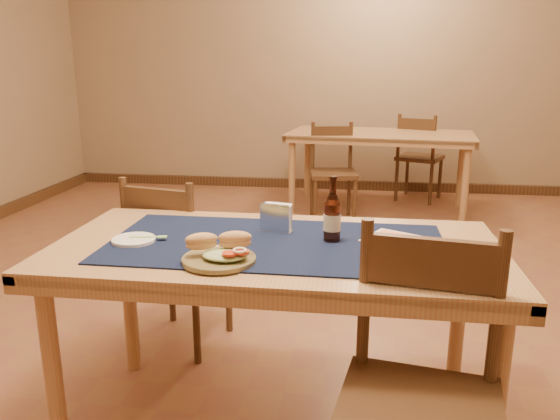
# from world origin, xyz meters

# --- Properties ---
(room) EXTENTS (6.04, 7.04, 2.84)m
(room) POSITION_xyz_m (0.00, 0.00, 1.40)
(room) COLOR brown
(room) RESTS_ON ground
(main_table) EXTENTS (1.60, 0.80, 0.75)m
(main_table) POSITION_xyz_m (0.00, -0.80, 0.67)
(main_table) COLOR #AB8550
(main_table) RESTS_ON ground
(placemat) EXTENTS (1.20, 0.60, 0.01)m
(placemat) POSITION_xyz_m (0.00, -0.80, 0.75)
(placemat) COLOR #0F1B38
(placemat) RESTS_ON main_table
(baseboard) EXTENTS (6.00, 7.00, 0.10)m
(baseboard) POSITION_xyz_m (0.00, 0.00, 0.05)
(baseboard) COLOR #492F1A
(baseboard) RESTS_ON ground
(back_table) EXTENTS (1.80, 1.06, 0.75)m
(back_table) POSITION_xyz_m (0.50, 2.62, 0.67)
(back_table) COLOR #AB8550
(back_table) RESTS_ON ground
(chair_main_far) EXTENTS (0.48, 0.48, 0.88)m
(chair_main_far) POSITION_xyz_m (-0.58, -0.23, 0.46)
(chair_main_far) COLOR #492F1A
(chair_main_far) RESTS_ON ground
(chair_main_near) EXTENTS (0.50, 0.50, 0.94)m
(chair_main_near) POSITION_xyz_m (0.47, -1.29, 0.49)
(chair_main_near) COLOR #492F1A
(chair_main_near) RESTS_ON ground
(chair_back_near) EXTENTS (0.46, 0.46, 0.87)m
(chair_back_near) POSITION_xyz_m (0.07, 2.20, 0.45)
(chair_back_near) COLOR #492F1A
(chair_back_near) RESTS_ON ground
(chair_back_far) EXTENTS (0.54, 0.54, 0.90)m
(chair_back_far) POSITION_xyz_m (0.91, 3.04, 0.47)
(chair_back_far) COLOR #492F1A
(chair_back_far) RESTS_ON ground
(sandwich_plate) EXTENTS (0.24, 0.24, 0.09)m
(sandwich_plate) POSITION_xyz_m (-0.15, -1.02, 0.78)
(sandwich_plate) COLOR brown
(sandwich_plate) RESTS_ON placemat
(side_plate) EXTENTS (0.16, 0.16, 0.01)m
(side_plate) POSITION_xyz_m (-0.51, -0.86, 0.76)
(side_plate) COLOR white
(side_plate) RESTS_ON placemat
(fork) EXTENTS (0.14, 0.04, 0.00)m
(fork) POSITION_xyz_m (-0.45, -0.84, 0.77)
(fork) COLOR #90D876
(fork) RESTS_ON side_plate
(beer_bottle) EXTENTS (0.06, 0.06, 0.24)m
(beer_bottle) POSITION_xyz_m (0.20, -0.75, 0.84)
(beer_bottle) COLOR #42180B
(beer_bottle) RESTS_ON placemat
(napkin_holder) EXTENTS (0.13, 0.07, 0.11)m
(napkin_holder) POSITION_xyz_m (-0.02, -0.67, 0.81)
(napkin_holder) COLOR silver
(napkin_holder) RESTS_ON placemat
(menu_card) EXTENTS (0.32, 0.29, 0.01)m
(menu_card) POSITION_xyz_m (0.45, -0.72, 0.76)
(menu_card) COLOR beige
(menu_card) RESTS_ON placemat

